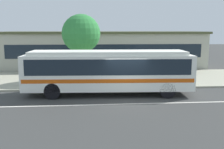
{
  "coord_description": "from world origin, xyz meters",
  "views": [
    {
      "loc": [
        -2.2,
        -15.42,
        4.21
      ],
      "look_at": [
        -0.75,
        1.74,
        1.3
      ],
      "focal_mm": 42.62,
      "sensor_mm": 36.0,
      "label": 1
    }
  ],
  "objects": [
    {
      "name": "ground_plane",
      "position": [
        0.0,
        0.0,
        0.0
      ],
      "size": [
        120.0,
        120.0,
        0.0
      ],
      "primitive_type": "plane",
      "color": "#393A38"
    },
    {
      "name": "sidewalk_slab",
      "position": [
        0.0,
        6.94,
        0.06
      ],
      "size": [
        60.0,
        8.0,
        0.12
      ],
      "primitive_type": "cube",
      "color": "#A2A08A",
      "rests_on": "ground_plane"
    },
    {
      "name": "lane_stripe_center",
      "position": [
        0.0,
        -0.8,
        0.0
      ],
      "size": [
        56.0,
        0.16,
        0.01
      ],
      "primitive_type": "cube",
      "color": "silver",
      "rests_on": "ground_plane"
    },
    {
      "name": "transit_bus",
      "position": [
        -1.0,
        1.59,
        1.67
      ],
      "size": [
        10.86,
        3.01,
        2.87
      ],
      "color": "white",
      "rests_on": "ground_plane"
    },
    {
      "name": "pedestrian_waiting_near_sign",
      "position": [
        2.49,
        3.72,
        1.14
      ],
      "size": [
        0.39,
        0.39,
        1.74
      ],
      "color": "#2E3655",
      "rests_on": "sidewalk_slab"
    },
    {
      "name": "pedestrian_walking_along_curb",
      "position": [
        -0.09,
        3.91,
        1.12
      ],
      "size": [
        0.44,
        0.44,
        1.71
      ],
      "color": "navy",
      "rests_on": "sidewalk_slab"
    },
    {
      "name": "bus_stop_sign",
      "position": [
        2.59,
        3.54,
        1.79
      ],
      "size": [
        0.13,
        0.44,
        2.61
      ],
      "color": "gray",
      "rests_on": "sidewalk_slab"
    },
    {
      "name": "street_tree_near_stop",
      "position": [
        -2.86,
        6.4,
        3.88
      ],
      "size": [
        3.11,
        3.11,
        5.34
      ],
      "color": "brown",
      "rests_on": "sidewalk_slab"
    },
    {
      "name": "station_building",
      "position": [
        -0.59,
        14.18,
        2.02
      ],
      "size": [
        21.84,
        6.44,
        4.01
      ],
      "color": "#A5A595",
      "rests_on": "ground_plane"
    }
  ]
}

